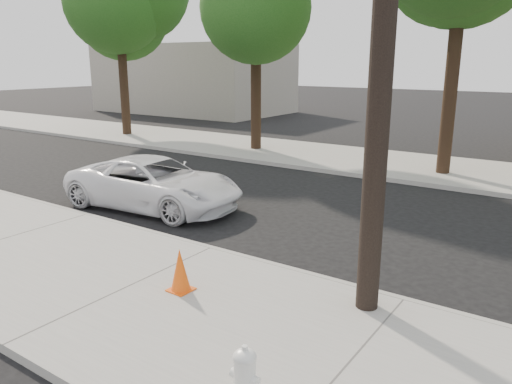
% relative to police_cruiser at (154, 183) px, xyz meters
% --- Properties ---
extents(ground, '(120.00, 120.00, 0.00)m').
position_rel_police_cruiser_xyz_m(ground, '(3.38, 0.38, -0.68)').
color(ground, black).
rests_on(ground, ground).
extents(near_sidewalk, '(90.00, 4.40, 0.15)m').
position_rel_police_cruiser_xyz_m(near_sidewalk, '(3.38, -3.92, -0.60)').
color(near_sidewalk, gray).
rests_on(near_sidewalk, ground).
extents(far_sidewalk, '(90.00, 5.00, 0.15)m').
position_rel_police_cruiser_xyz_m(far_sidewalk, '(3.38, 8.88, -0.60)').
color(far_sidewalk, gray).
rests_on(far_sidewalk, ground).
extents(curb_near, '(90.00, 0.12, 0.16)m').
position_rel_police_cruiser_xyz_m(curb_near, '(3.38, -1.72, -0.60)').
color(curb_near, '#9E9B93').
rests_on(curb_near, ground).
extents(building_far, '(14.00, 8.00, 5.00)m').
position_rel_police_cruiser_xyz_m(building_far, '(-16.62, 20.38, 1.82)').
color(building_far, gray).
rests_on(building_far, ground).
extents(tree_a, '(4.65, 4.50, 9.00)m').
position_rel_police_cruiser_xyz_m(tree_a, '(-10.42, 8.23, 5.85)').
color(tree_a, black).
rests_on(tree_a, far_sidewalk).
extents(tree_b, '(4.34, 4.20, 8.45)m').
position_rel_police_cruiser_xyz_m(tree_b, '(-2.43, 8.44, 5.47)').
color(tree_b, black).
rests_on(tree_b, far_sidewalk).
extents(police_cruiser, '(5.08, 2.74, 1.35)m').
position_rel_police_cruiser_xyz_m(police_cruiser, '(0.00, 0.00, 0.00)').
color(police_cruiser, white).
rests_on(police_cruiser, ground).
extents(fire_hydrant, '(0.35, 0.33, 0.68)m').
position_rel_police_cruiser_xyz_m(fire_hydrant, '(6.75, -5.23, -0.20)').
color(fire_hydrant, white).
rests_on(fire_hydrant, near_sidewalk).
extents(traffic_cone, '(0.39, 0.39, 0.73)m').
position_rel_police_cruiser_xyz_m(traffic_cone, '(4.22, -3.54, -0.18)').
color(traffic_cone, '#F8550D').
rests_on(traffic_cone, near_sidewalk).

